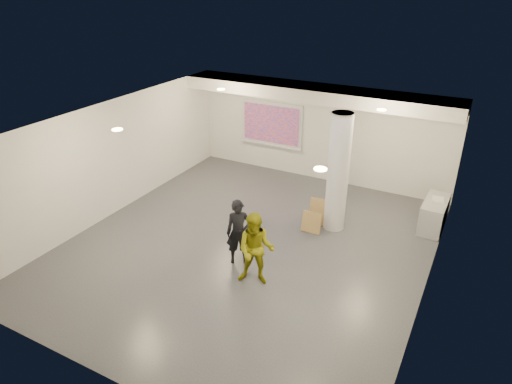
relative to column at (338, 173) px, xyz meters
The scene contains 19 objects.
floor 2.78m from the column, 129.81° to the right, with size 8.00×9.00×0.01m, color #383B41.
ceiling 2.78m from the column, 129.81° to the right, with size 8.00×9.00×0.01m, color silver.
wall_back 3.09m from the column, 119.05° to the left, with size 8.00×0.01×3.00m, color silver.
wall_front 6.48m from the column, 103.39° to the right, with size 8.00×0.01×3.00m, color silver.
wall_left 5.79m from the column, 161.88° to the right, with size 0.01×9.00×3.00m, color silver.
wall_right 3.08m from the column, 35.75° to the right, with size 0.01×9.00×3.00m, color silver.
soffit_band 2.94m from the column, 124.90° to the left, with size 8.00×1.10×0.36m, color silver.
downlight_nw 4.05m from the column, 169.29° to the left, with size 0.22×0.22×0.02m, color #F5CF79.
downlight_ne 1.78m from the column, 45.00° to the left, with size 0.22×0.22×0.02m, color #F5CF79.
downlight_sw 5.17m from the column, 138.27° to the right, with size 0.22×0.22×0.02m, color #F5CF79.
downlight_se 3.68m from the column, 78.02° to the right, with size 0.22×0.22×0.02m, color #F5CF79.
column is the anchor object (origin of this frame).
projection_screen 4.08m from the column, 139.44° to the left, with size 2.10×0.13×1.42m.
credenza 2.75m from the column, 27.82° to the left, with size 0.54×1.30×0.76m, color #9A9C9F.
papers_stack 2.67m from the column, 28.99° to the left, with size 0.28×0.35×0.02m, color white.
cardboard_back 1.21m from the column, behind, with size 0.63×0.06×0.68m, color #9F7C46.
cardboard_front 1.39m from the column, 130.75° to the right, with size 0.49×0.05×0.54m, color #9F7C46.
woman 2.91m from the column, 119.13° to the right, with size 0.55×0.36×1.51m, color black.
man 3.10m from the column, 103.00° to the right, with size 0.78×0.61×1.60m, color olive.
Camera 1 is at (4.49, -8.05, 5.88)m, focal length 32.00 mm.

